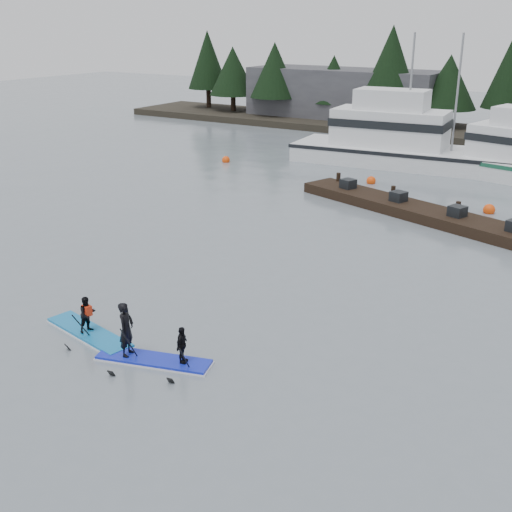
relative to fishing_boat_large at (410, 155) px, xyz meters
The scene contains 11 objects.
ground 29.18m from the fishing_boat_large, 85.69° to the right, with size 160.00×160.00×0.00m, color slate.
far_shore 13.10m from the fishing_boat_large, 80.37° to the left, with size 70.00×8.00×0.60m, color #2D281E.
treeline 13.12m from the fishing_boat_large, 80.37° to the left, with size 60.00×4.00×8.00m, color black, non-canonical shape.
waterfront_building 19.11m from the fishing_boat_large, 128.38° to the left, with size 18.00×6.00×5.00m, color #4C4C51.
fishing_boat_large is the anchor object (origin of this frame).
floating_dock 12.72m from the fishing_boat_large, 66.16° to the right, with size 15.79×2.11×0.53m, color black.
buoy_d 11.53m from the fishing_boat_large, 50.41° to the right, with size 0.61×0.61×0.61m, color #F6490C.
buoy_a 12.52m from the fishing_boat_large, 152.85° to the right, with size 0.54×0.54×0.54m, color #F6490C.
buoy_b 6.18m from the fishing_boat_large, 91.99° to the right, with size 0.56×0.56×0.56m, color #F6490C.
paddleboard_solo 29.38m from the fishing_boat_large, 90.08° to the right, with size 3.63×1.53×1.77m.
paddleboard_duo 29.76m from the fishing_boat_large, 84.92° to the right, with size 3.44×1.69×2.27m.
Camera 1 is at (11.72, -12.77, 9.26)m, focal length 45.00 mm.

